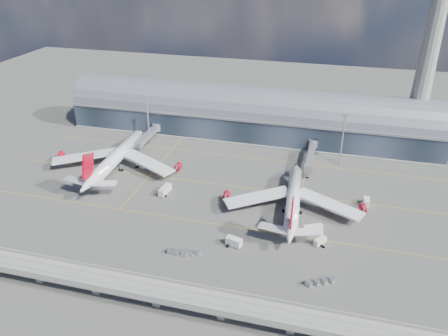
% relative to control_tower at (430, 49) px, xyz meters
% --- Properties ---
extents(ground, '(500.00, 500.00, 0.00)m').
position_rel_control_tower_xyz_m(ground, '(-85.00, -83.00, -51.64)').
color(ground, '#474744').
rests_on(ground, ground).
extents(taxi_lines, '(200.00, 80.12, 0.01)m').
position_rel_control_tower_xyz_m(taxi_lines, '(-85.00, -60.89, -51.63)').
color(taxi_lines, gold).
rests_on(taxi_lines, ground).
extents(terminal, '(200.00, 30.00, 28.00)m').
position_rel_control_tower_xyz_m(terminal, '(-85.00, -5.01, -40.30)').
color(terminal, '#1E2732').
rests_on(terminal, ground).
extents(control_tower, '(19.00, 19.00, 103.00)m').
position_rel_control_tower_xyz_m(control_tower, '(0.00, 0.00, 0.00)').
color(control_tower, gray).
rests_on(control_tower, ground).
extents(guideway, '(220.00, 8.50, 7.20)m').
position_rel_control_tower_xyz_m(guideway, '(-85.00, -138.00, -46.34)').
color(guideway, gray).
rests_on(guideway, ground).
extents(floodlight_mast_left, '(3.00, 0.70, 25.70)m').
position_rel_control_tower_xyz_m(floodlight_mast_left, '(-135.00, -28.00, -38.00)').
color(floodlight_mast_left, gray).
rests_on(floodlight_mast_left, ground).
extents(floodlight_mast_right, '(3.00, 0.70, 25.70)m').
position_rel_control_tower_xyz_m(floodlight_mast_right, '(-35.00, -28.00, -38.00)').
color(floodlight_mast_right, gray).
rests_on(floodlight_mast_right, ground).
extents(airliner_left, '(63.78, 67.00, 20.42)m').
position_rel_control_tower_xyz_m(airliner_left, '(-137.88, -61.15, -45.80)').
color(airliner_left, white).
rests_on(airliner_left, ground).
extents(airliner_right, '(57.80, 60.42, 19.16)m').
position_rel_control_tower_xyz_m(airliner_right, '(-52.13, -75.62, -46.67)').
color(airliner_right, white).
rests_on(airliner_right, ground).
extents(jet_bridge_left, '(4.40, 28.00, 7.25)m').
position_rel_control_tower_xyz_m(jet_bridge_left, '(-134.50, -29.88, -46.46)').
color(jet_bridge_left, gray).
rests_on(jet_bridge_left, ground).
extents(jet_bridge_right, '(4.40, 32.00, 7.25)m').
position_rel_control_tower_xyz_m(jet_bridge_right, '(-48.75, -31.82, -46.46)').
color(jet_bridge_right, gray).
rests_on(jet_bridge_right, ground).
extents(service_truck_0, '(3.51, 8.17, 3.28)m').
position_rel_control_tower_xyz_m(service_truck_0, '(-106.81, -76.70, -49.94)').
color(service_truck_0, silver).
rests_on(service_truck_0, ground).
extents(service_truck_1, '(6.16, 4.04, 3.29)m').
position_rel_control_tower_xyz_m(service_truck_1, '(-69.50, -104.35, -49.98)').
color(service_truck_1, silver).
rests_on(service_truck_1, ground).
extents(service_truck_2, '(7.63, 5.27, 2.70)m').
position_rel_control_tower_xyz_m(service_truck_2, '(-42.90, -88.40, -50.23)').
color(service_truck_2, silver).
rests_on(service_truck_2, ground).
extents(service_truck_3, '(4.66, 5.35, 2.50)m').
position_rel_control_tower_xyz_m(service_truck_3, '(-39.86, -95.60, -50.36)').
color(service_truck_3, silver).
rests_on(service_truck_3, ground).
extents(service_truck_4, '(2.75, 5.31, 3.04)m').
position_rel_control_tower_xyz_m(service_truck_4, '(-23.17, -64.30, -50.10)').
color(service_truck_4, silver).
rests_on(service_truck_4, ground).
extents(service_truck_5, '(6.58, 4.93, 2.99)m').
position_rel_control_tower_xyz_m(service_truck_5, '(-126.97, -56.25, -50.11)').
color(service_truck_5, silver).
rests_on(service_truck_5, ground).
extents(cargo_train_0, '(7.66, 1.92, 1.70)m').
position_rel_control_tower_xyz_m(cargo_train_0, '(-87.34, -114.18, -50.75)').
color(cargo_train_0, gray).
rests_on(cargo_train_0, ground).
extents(cargo_train_1, '(9.74, 3.72, 1.61)m').
position_rel_control_tower_xyz_m(cargo_train_1, '(-84.17, -113.47, -50.80)').
color(cargo_train_1, gray).
rests_on(cargo_train_1, ground).
extents(cargo_train_2, '(9.60, 6.22, 1.68)m').
position_rel_control_tower_xyz_m(cargo_train_2, '(-38.44, -116.32, -50.76)').
color(cargo_train_2, gray).
rests_on(cargo_train_2, ground).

